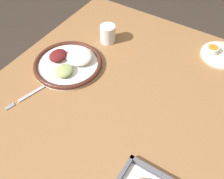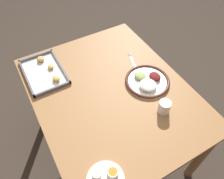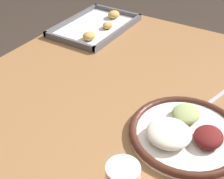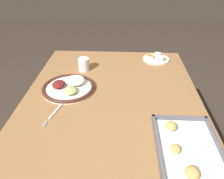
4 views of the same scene
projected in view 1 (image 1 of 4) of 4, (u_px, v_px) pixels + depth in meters
ground_plane at (111, 176)px, 1.54m from camera, size 8.00×8.00×0.00m
dining_table at (110, 113)px, 1.06m from camera, size 1.16×0.92×0.73m
dinner_plate at (69, 63)px, 1.09m from camera, size 0.29×0.29×0.05m
fork at (33, 93)px, 1.00m from camera, size 0.21×0.07×0.00m
saucer_plate at (222, 54)px, 1.13m from camera, size 0.18×0.18×0.04m
drinking_cup at (108, 34)px, 1.18m from camera, size 0.07×0.07×0.08m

